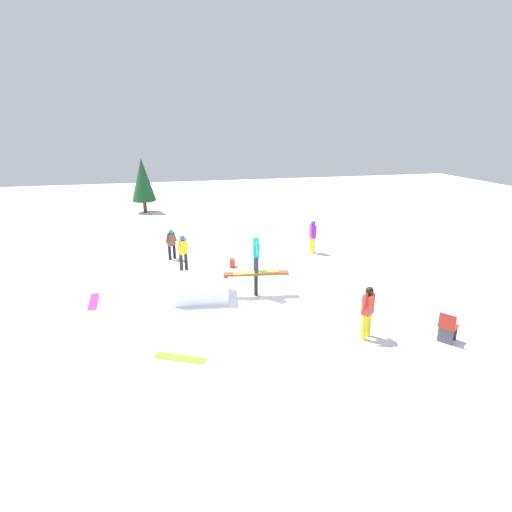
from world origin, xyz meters
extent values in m
plane|color=white|center=(0.00, 0.00, 0.00)|extent=(60.00, 60.00, 0.00)
cylinder|color=black|center=(0.00, 0.00, 0.39)|extent=(0.14, 0.14, 0.78)
cube|color=#A53F1E|center=(0.00, 0.00, 0.82)|extent=(2.28, 0.58, 0.08)
cube|color=white|center=(-1.86, 0.25, 0.37)|extent=(1.98, 1.72, 0.73)
cube|color=#8ED736|center=(0.00, 0.00, 0.87)|extent=(1.57, 0.38, 0.03)
cylinder|color=#292C32|center=(-0.01, -0.13, 1.16)|extent=(0.14, 0.14, 0.55)
cylinder|color=#292C32|center=(0.01, 0.13, 1.16)|extent=(0.14, 0.14, 0.55)
cube|color=teal|center=(0.00, 0.00, 1.68)|extent=(0.22, 0.34, 0.50)
cylinder|color=teal|center=(-0.01, -0.21, 1.80)|extent=(0.10, 0.30, 0.46)
cylinder|color=teal|center=(0.01, 0.21, 1.80)|extent=(0.10, 0.30, 0.46)
sphere|color=#128F87|center=(0.00, 0.00, 2.04)|extent=(0.21, 0.21, 0.21)
cylinder|color=yellow|center=(2.22, -3.63, 0.37)|extent=(0.15, 0.15, 0.74)
cylinder|color=yellow|center=(2.45, -3.48, 0.37)|extent=(0.15, 0.15, 0.74)
cube|color=red|center=(2.34, -3.56, 1.03)|extent=(0.41, 0.38, 0.58)
cylinder|color=red|center=(2.16, -3.68, 1.16)|extent=(0.22, 0.19, 0.52)
cylinder|color=red|center=(2.52, -3.43, 1.16)|extent=(0.22, 0.19, 0.52)
sphere|color=black|center=(2.34, -3.56, 1.44)|extent=(0.23, 0.23, 0.23)
cylinder|color=yellow|center=(3.67, 4.01, 0.37)|extent=(0.15, 0.15, 0.74)
cylinder|color=yellow|center=(3.67, 4.29, 0.37)|extent=(0.15, 0.15, 0.74)
cube|color=purple|center=(3.67, 4.15, 1.03)|extent=(0.22, 0.35, 0.58)
cylinder|color=purple|center=(3.67, 3.93, 1.17)|extent=(0.09, 0.20, 0.51)
cylinder|color=purple|center=(3.67, 4.37, 1.17)|extent=(0.09, 0.20, 0.51)
sphere|color=blue|center=(3.67, 4.15, 1.44)|extent=(0.22, 0.22, 0.22)
cylinder|color=black|center=(-2.84, 4.63, 0.32)|extent=(0.13, 0.13, 0.64)
cylinder|color=black|center=(-2.63, 4.77, 0.32)|extent=(0.13, 0.13, 0.64)
cube|color=brown|center=(-2.73, 4.70, 0.90)|extent=(0.37, 0.34, 0.52)
cylinder|color=brown|center=(-2.90, 4.59, 1.02)|extent=(0.22, 0.19, 0.47)
cylinder|color=brown|center=(-2.57, 4.81, 1.02)|extent=(0.22, 0.19, 0.47)
sphere|color=teal|center=(-2.73, 4.70, 1.26)|extent=(0.20, 0.20, 0.20)
cylinder|color=#2A241F|center=(-2.21, 3.17, 0.36)|extent=(0.14, 0.14, 0.73)
cylinder|color=#2A241F|center=(-2.42, 3.00, 0.36)|extent=(0.14, 0.14, 0.73)
cube|color=yellow|center=(-2.32, 3.09, 1.01)|extent=(0.39, 0.37, 0.56)
cylinder|color=yellow|center=(-2.15, 3.22, 1.14)|extent=(0.20, 0.18, 0.49)
cylinder|color=yellow|center=(-2.48, 2.95, 1.14)|extent=(0.20, 0.18, 0.49)
sphere|color=blue|center=(-2.32, 3.09, 1.40)|extent=(0.22, 0.22, 0.22)
cube|color=#84E229|center=(-2.82, -3.43, 0.01)|extent=(1.35, 0.84, 0.02)
cube|color=#CC2CA4|center=(-5.50, 0.73, 0.01)|extent=(0.36, 1.38, 0.02)
cube|color=#3F3F44|center=(4.61, -4.13, 0.22)|extent=(0.25, 0.34, 0.44)
cube|color=#3F3F44|center=(4.31, -4.33, 0.22)|extent=(0.25, 0.34, 0.44)
cube|color=#AF281D|center=(4.46, -4.23, 0.46)|extent=(0.61, 0.61, 0.04)
cube|color=#AF281D|center=(4.30, -4.34, 0.68)|extent=(0.28, 0.38, 0.40)
cube|color=red|center=(-0.31, 3.08, 0.17)|extent=(0.26, 0.33, 0.34)
cylinder|color=#4C331E|center=(-4.19, 15.21, 0.40)|extent=(0.24, 0.24, 0.80)
cone|color=#194723|center=(-4.19, 15.21, 2.21)|extent=(1.59, 1.59, 2.82)
camera|label=1|loc=(-2.95, -12.57, 5.75)|focal=28.00mm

